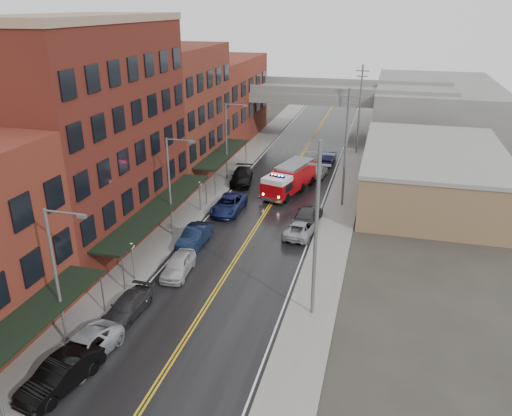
# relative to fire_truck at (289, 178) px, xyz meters

# --- Properties ---
(road) EXTENTS (11.00, 160.00, 0.02)m
(road) POSITION_rel_fire_truck_xyz_m (-1.13, -7.49, -1.65)
(road) COLOR black
(road) RESTS_ON ground
(sidewalk_left) EXTENTS (3.00, 160.00, 0.15)m
(sidewalk_left) POSITION_rel_fire_truck_xyz_m (-8.43, -7.49, -1.59)
(sidewalk_left) COLOR slate
(sidewalk_left) RESTS_ON ground
(sidewalk_right) EXTENTS (3.00, 160.00, 0.15)m
(sidewalk_right) POSITION_rel_fire_truck_xyz_m (6.17, -7.49, -1.59)
(sidewalk_right) COLOR slate
(sidewalk_right) RESTS_ON ground
(curb_left) EXTENTS (0.30, 160.00, 0.15)m
(curb_left) POSITION_rel_fire_truck_xyz_m (-6.78, -7.49, -1.59)
(curb_left) COLOR gray
(curb_left) RESTS_ON ground
(curb_right) EXTENTS (0.30, 160.00, 0.15)m
(curb_right) POSITION_rel_fire_truck_xyz_m (4.52, -7.49, -1.59)
(curb_right) COLOR gray
(curb_right) RESTS_ON ground
(brick_building_b) EXTENTS (9.00, 20.00, 18.00)m
(brick_building_b) POSITION_rel_fire_truck_xyz_m (-14.43, -14.49, 7.34)
(brick_building_b) COLOR #531D16
(brick_building_b) RESTS_ON ground
(brick_building_c) EXTENTS (9.00, 15.00, 15.00)m
(brick_building_c) POSITION_rel_fire_truck_xyz_m (-14.43, 3.01, 5.84)
(brick_building_c) COLOR #602B1D
(brick_building_c) RESTS_ON ground
(brick_building_far) EXTENTS (9.00, 20.00, 12.00)m
(brick_building_far) POSITION_rel_fire_truck_xyz_m (-14.43, 20.51, 4.34)
(brick_building_far) COLOR maroon
(brick_building_far) RESTS_ON ground
(tan_building) EXTENTS (14.00, 22.00, 5.00)m
(tan_building) POSITION_rel_fire_truck_xyz_m (14.87, 2.51, 0.84)
(tan_building) COLOR brown
(tan_building) RESTS_ON ground
(right_far_block) EXTENTS (18.00, 30.00, 8.00)m
(right_far_block) POSITION_rel_fire_truck_xyz_m (16.87, 32.51, 2.34)
(right_far_block) COLOR slate
(right_far_block) RESTS_ON ground
(awning_0) EXTENTS (2.60, 16.00, 3.09)m
(awning_0) POSITION_rel_fire_truck_xyz_m (-8.62, -33.49, 1.33)
(awning_0) COLOR black
(awning_0) RESTS_ON ground
(awning_1) EXTENTS (2.60, 18.00, 3.09)m
(awning_1) POSITION_rel_fire_truck_xyz_m (-8.62, -14.49, 1.33)
(awning_1) COLOR black
(awning_1) RESTS_ON ground
(awning_2) EXTENTS (2.60, 13.00, 3.09)m
(awning_2) POSITION_rel_fire_truck_xyz_m (-8.61, 3.01, 1.33)
(awning_2) COLOR black
(awning_2) RESTS_ON ground
(globe_lamp_1) EXTENTS (0.44, 0.44, 3.12)m
(globe_lamp_1) POSITION_rel_fire_truck_xyz_m (-7.53, -21.49, 0.65)
(globe_lamp_1) COLOR #59595B
(globe_lamp_1) RESTS_ON ground
(globe_lamp_2) EXTENTS (0.44, 0.44, 3.12)m
(globe_lamp_2) POSITION_rel_fire_truck_xyz_m (-7.53, -7.49, 0.65)
(globe_lamp_2) COLOR #59595B
(globe_lamp_2) RESTS_ON ground
(street_lamp_0) EXTENTS (2.64, 0.22, 9.00)m
(street_lamp_0) POSITION_rel_fire_truck_xyz_m (-7.67, -29.49, 3.53)
(street_lamp_0) COLOR #59595B
(street_lamp_0) RESTS_ON ground
(street_lamp_1) EXTENTS (2.64, 0.22, 9.00)m
(street_lamp_1) POSITION_rel_fire_truck_xyz_m (-7.67, -13.49, 3.53)
(street_lamp_1) COLOR #59595B
(street_lamp_1) RESTS_ON ground
(street_lamp_2) EXTENTS (2.64, 0.22, 9.00)m
(street_lamp_2) POSITION_rel_fire_truck_xyz_m (-7.67, 2.51, 3.53)
(street_lamp_2) COLOR #59595B
(street_lamp_2) RESTS_ON ground
(utility_pole_0) EXTENTS (1.80, 0.24, 12.00)m
(utility_pole_0) POSITION_rel_fire_truck_xyz_m (6.07, -22.49, 4.65)
(utility_pole_0) COLOR #59595B
(utility_pole_0) RESTS_ON ground
(utility_pole_1) EXTENTS (1.80, 0.24, 12.00)m
(utility_pole_1) POSITION_rel_fire_truck_xyz_m (6.07, -2.49, 4.65)
(utility_pole_1) COLOR #59595B
(utility_pole_1) RESTS_ON ground
(utility_pole_2) EXTENTS (1.80, 0.24, 12.00)m
(utility_pole_2) POSITION_rel_fire_truck_xyz_m (6.07, 17.51, 4.65)
(utility_pole_2) COLOR #59595B
(utility_pole_2) RESTS_ON ground
(overpass) EXTENTS (40.00, 10.00, 7.50)m
(overpass) POSITION_rel_fire_truck_xyz_m (-1.13, 24.51, 4.33)
(overpass) COLOR slate
(overpass) RESTS_ON ground
(fire_truck) EXTENTS (5.04, 8.80, 3.06)m
(fire_truck) POSITION_rel_fire_truck_xyz_m (0.00, 0.00, 0.00)
(fire_truck) COLOR #9E070B
(fire_truck) RESTS_ON ground
(parked_car_left_1) EXTENTS (2.79, 5.35, 1.68)m
(parked_car_left_1) POSITION_rel_fire_truck_xyz_m (-6.00, -32.79, -0.82)
(parked_car_left_1) COLOR black
(parked_car_left_1) RESTS_ON ground
(parked_car_left_2) EXTENTS (3.10, 5.72, 1.52)m
(parked_car_left_2) POSITION_rel_fire_truck_xyz_m (-6.13, -30.58, -0.90)
(parked_car_left_2) COLOR #9EA1A6
(parked_car_left_2) RESTS_ON ground
(parked_car_left_3) EXTENTS (2.08, 4.70, 1.34)m
(parked_car_left_3) POSITION_rel_fire_truck_xyz_m (-5.83, -25.73, -0.99)
(parked_car_left_3) COLOR #28282A
(parked_car_left_3) RESTS_ON ground
(parked_car_left_4) EXTENTS (2.14, 4.63, 1.54)m
(parked_car_left_4) POSITION_rel_fire_truck_xyz_m (-4.73, -19.73, -0.89)
(parked_car_left_4) COLOR #B5B5B5
(parked_car_left_4) RESTS_ON ground
(parked_car_left_5) EXTENTS (1.92, 4.98, 1.62)m
(parked_car_left_5) POSITION_rel_fire_truck_xyz_m (-5.30, -14.69, -0.85)
(parked_car_left_5) COLOR black
(parked_car_left_5) RESTS_ON ground
(parked_car_left_6) EXTENTS (2.65, 5.68, 1.57)m
(parked_car_left_6) POSITION_rel_fire_truck_xyz_m (-4.73, -6.94, -0.87)
(parked_car_left_6) COLOR #141E4D
(parked_car_left_6) RESTS_ON ground
(parked_car_left_7) EXTENTS (3.09, 5.80, 1.60)m
(parked_car_left_7) POSITION_rel_fire_truck_xyz_m (-5.92, 1.71, -0.86)
(parked_car_left_7) COLOR black
(parked_car_left_7) RESTS_ON ground
(parked_car_right_0) EXTENTS (2.82, 5.29, 1.41)m
(parked_car_right_0) POSITION_rel_fire_truck_xyz_m (3.17, -10.42, -0.95)
(parked_car_right_0) COLOR #999BA0
(parked_car_right_0) RESTS_ON ground
(parked_car_right_1) EXTENTS (2.46, 5.61, 1.60)m
(parked_car_right_1) POSITION_rel_fire_truck_xyz_m (3.35, -7.69, -0.86)
(parked_car_right_1) COLOR #2B2B2E
(parked_car_right_1) RESTS_ON ground
(parked_car_right_2) EXTENTS (1.91, 4.06, 1.34)m
(parked_car_right_2) POSITION_rel_fire_truck_xyz_m (2.47, 6.33, -0.99)
(parked_car_right_2) COLOR silver
(parked_car_right_2) RESTS_ON ground
(parked_car_right_3) EXTENTS (1.92, 5.04, 1.64)m
(parked_car_right_3) POSITION_rel_fire_truck_xyz_m (2.70, 12.08, -0.84)
(parked_car_right_3) COLOR black
(parked_car_right_3) RESTS_ON ground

